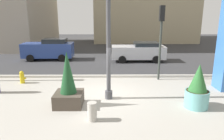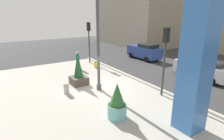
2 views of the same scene
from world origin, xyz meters
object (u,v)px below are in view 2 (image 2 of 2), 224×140
potted_plant_mid_plaza (117,103)px  potted_plant_by_pillar (78,73)px  lamp_post (98,46)px  traffic_light_far_side (165,51)px  car_passing_lane (203,69)px  art_pillar_blue (196,65)px  car_curb_west (144,51)px  concrete_bollard (66,88)px  pedestrian_crossing (78,59)px  fire_hydrant (96,64)px  traffic_light_corner (89,36)px

potted_plant_mid_plaza → potted_plant_by_pillar: bearing=177.7°
lamp_post → potted_plant_mid_plaza: bearing=-15.1°
traffic_light_far_side → car_passing_lane: size_ratio=0.98×
art_pillar_blue → potted_plant_by_pillar: bearing=-165.4°
traffic_light_far_side → car_curb_west: bearing=144.4°
concrete_bollard → potted_plant_by_pillar: bearing=129.4°
potted_plant_by_pillar → pedestrian_crossing: potted_plant_by_pillar is taller
concrete_bollard → art_pillar_blue: bearing=26.6°
potted_plant_by_pillar → fire_hydrant: potted_plant_by_pillar is taller
car_passing_lane → potted_plant_by_pillar: bearing=-114.8°
concrete_bollard → traffic_light_corner: bearing=143.1°
art_pillar_blue → pedestrian_crossing: (-12.27, -0.51, -2.15)m
potted_plant_mid_plaza → traffic_light_corner: (-11.24, 3.91, 2.12)m
concrete_bollard → pedestrian_crossing: size_ratio=0.43×
car_curb_west → art_pillar_blue: bearing=-33.6°
lamp_post → fire_hydrant: lamp_post is taller
car_curb_west → lamp_post: bearing=-59.5°
potted_plant_mid_plaza → art_pillar_blue: bearing=42.4°
potted_plant_mid_plaza → concrete_bollard: 4.64m
art_pillar_blue → concrete_bollard: 8.35m
potted_plant_mid_plaza → traffic_light_far_side: (-0.75, 4.15, 2.16)m
lamp_post → art_pillar_blue: 6.57m
lamp_post → pedestrian_crossing: lamp_post is taller
concrete_bollard → potted_plant_mid_plaza: bearing=14.8°
art_pillar_blue → pedestrian_crossing: art_pillar_blue is taller
potted_plant_mid_plaza → car_passing_lane: size_ratio=0.43×
art_pillar_blue → pedestrian_crossing: size_ratio=3.57×
lamp_post → traffic_light_far_side: lamp_post is taller
art_pillar_blue → concrete_bollard: size_ratio=8.36×
art_pillar_blue → potted_plant_mid_plaza: bearing=-137.6°
fire_hydrant → car_passing_lane: car_passing_lane is taller
car_passing_lane → fire_hydrant: bearing=-141.4°
traffic_light_far_side → car_curb_west: traffic_light_far_side is taller
fire_hydrant → traffic_light_corner: traffic_light_corner is taller
potted_plant_mid_plaza → traffic_light_corner: 12.09m
potted_plant_by_pillar → pedestrian_crossing: (-4.07, 1.63, 0.05)m
art_pillar_blue → traffic_light_corner: bearing=173.6°
potted_plant_mid_plaza → car_curb_west: (-9.25, 10.24, 0.10)m
concrete_bollard → traffic_light_corner: size_ratio=0.17×
fire_hydrant → concrete_bollard: (4.53, -4.64, 0.01)m
car_curb_west → concrete_bollard: bearing=-67.2°
fire_hydrant → concrete_bollard: bearing=-45.7°
lamp_post → fire_hydrant: 6.36m
potted_plant_by_pillar → fire_hydrant: (-3.38, 3.23, -0.56)m
lamp_post → potted_plant_mid_plaza: size_ratio=3.38×
lamp_post → pedestrian_crossing: (-5.84, 0.82, -2.24)m
traffic_light_far_side → traffic_light_corner: bearing=-178.7°
car_passing_lane → car_curb_west: bearing=175.6°
fire_hydrant → traffic_light_far_side: 8.69m
traffic_light_corner → potted_plant_mid_plaza: bearing=-19.2°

